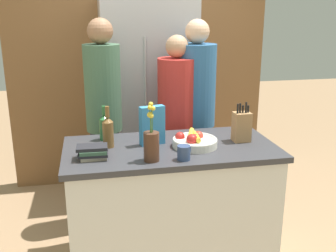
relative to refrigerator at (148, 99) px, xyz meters
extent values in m
cube|color=silver|center=(-0.03, -1.22, -0.53)|extent=(1.41, 0.71, 0.85)
cube|color=#38383D|center=(-0.03, -1.22, -0.09)|extent=(1.47, 0.74, 0.04)
cube|color=brown|center=(-0.03, 0.36, 0.34)|extent=(2.67, 0.12, 2.60)
cube|color=#B7B7BC|center=(0.00, 0.00, 0.00)|extent=(0.88, 0.60, 1.92)
cylinder|color=#B7B7BC|center=(-0.07, -0.31, 0.10)|extent=(0.02, 0.02, 1.05)
cylinder|color=silver|center=(0.14, -1.26, -0.04)|extent=(0.31, 0.31, 0.05)
torus|color=silver|center=(0.14, -1.26, -0.02)|extent=(0.31, 0.31, 0.02)
sphere|color=red|center=(0.17, -1.20, -0.01)|extent=(0.07, 0.07, 0.07)
sphere|color=red|center=(0.04, -1.19, -0.01)|extent=(0.07, 0.07, 0.07)
sphere|color=red|center=(0.14, -1.25, -0.01)|extent=(0.06, 0.06, 0.06)
sphere|color=red|center=(0.10, -1.30, 0.00)|extent=(0.08, 0.08, 0.08)
cylinder|color=yellow|center=(0.15, -1.26, 0.00)|extent=(0.05, 0.18, 0.03)
cylinder|color=yellow|center=(0.12, -1.22, 0.02)|extent=(0.09, 0.18, 0.03)
cube|color=#A87A4C|center=(0.50, -1.20, 0.04)|extent=(0.12, 0.10, 0.21)
cylinder|color=black|center=(0.46, -1.22, 0.17)|extent=(0.01, 0.01, 0.08)
cylinder|color=black|center=(0.48, -1.21, 0.18)|extent=(0.01, 0.01, 0.08)
cylinder|color=black|center=(0.50, -1.21, 0.17)|extent=(0.01, 0.01, 0.06)
cylinder|color=black|center=(0.52, -1.21, 0.18)|extent=(0.01, 0.01, 0.09)
cylinder|color=black|center=(0.54, -1.21, 0.17)|extent=(0.01, 0.01, 0.06)
cylinder|color=#4C2D1E|center=(-0.20, -1.46, 0.03)|extent=(0.10, 0.10, 0.19)
cylinder|color=#477538|center=(-0.19, -1.46, 0.20)|extent=(0.01, 0.02, 0.15)
sphere|color=gold|center=(-0.19, -1.46, 0.27)|extent=(0.03, 0.03, 0.03)
cylinder|color=#477538|center=(-0.20, -1.45, 0.21)|extent=(0.02, 0.01, 0.18)
sphere|color=gold|center=(-0.20, -1.45, 0.30)|extent=(0.03, 0.03, 0.03)
cylinder|color=#477538|center=(-0.20, -1.46, 0.17)|extent=(0.01, 0.01, 0.11)
sphere|color=gold|center=(-0.21, -1.45, 0.23)|extent=(0.04, 0.04, 0.04)
cylinder|color=#477538|center=(-0.21, -1.46, 0.20)|extent=(0.01, 0.01, 0.16)
sphere|color=gold|center=(-0.21, -1.46, 0.28)|extent=(0.03, 0.03, 0.03)
cylinder|color=#477538|center=(-0.20, -1.46, 0.17)|extent=(0.01, 0.01, 0.11)
sphere|color=gold|center=(-0.20, -1.46, 0.23)|extent=(0.03, 0.03, 0.03)
cube|color=teal|center=(-0.14, -1.15, 0.07)|extent=(0.18, 0.10, 0.28)
cylinder|color=#334770|center=(0.00, -1.48, -0.02)|extent=(0.08, 0.08, 0.09)
torus|color=#334770|center=(0.04, -1.45, -0.02)|extent=(0.06, 0.05, 0.06)
cube|color=#B7A88E|center=(-0.56, -1.34, -0.05)|extent=(0.17, 0.14, 0.02)
cube|color=#232328|center=(-0.56, -1.34, -0.03)|extent=(0.19, 0.16, 0.02)
cube|color=#3D6047|center=(-0.56, -1.35, -0.01)|extent=(0.17, 0.15, 0.02)
cube|color=#232328|center=(-0.56, -1.35, 0.01)|extent=(0.20, 0.13, 0.02)
cylinder|color=#286633|center=(-0.47, -0.98, 0.01)|extent=(0.08, 0.08, 0.16)
cone|color=#286633|center=(-0.47, -0.98, 0.10)|extent=(0.08, 0.08, 0.03)
cylinder|color=#286633|center=(-0.47, -0.98, 0.15)|extent=(0.03, 0.03, 0.07)
cylinder|color=brown|center=(-0.45, -1.15, 0.02)|extent=(0.08, 0.08, 0.18)
cone|color=brown|center=(-0.45, -1.15, 0.13)|extent=(0.08, 0.08, 0.03)
cylinder|color=brown|center=(-0.45, -1.15, 0.19)|extent=(0.03, 0.03, 0.08)
cube|color=#383842|center=(-0.45, -0.56, -0.54)|extent=(0.24, 0.18, 0.84)
cylinder|color=#42664C|center=(-0.45, -0.56, 0.23)|extent=(0.30, 0.30, 0.70)
sphere|color=#996B4C|center=(-0.45, -0.56, 0.69)|extent=(0.20, 0.20, 0.20)
cube|color=#383842|center=(0.16, -0.59, -0.57)|extent=(0.29, 0.23, 0.78)
cylinder|color=red|center=(0.16, -0.59, 0.14)|extent=(0.32, 0.32, 0.65)
sphere|color=tan|center=(0.16, -0.59, 0.56)|extent=(0.19, 0.19, 0.19)
cube|color=#383842|center=(0.34, -0.55, -0.54)|extent=(0.30, 0.25, 0.84)
cylinder|color=#2D6093|center=(0.34, -0.55, 0.23)|extent=(0.33, 0.33, 0.70)
sphere|color=#DBAD89|center=(0.34, -0.55, 0.68)|extent=(0.20, 0.20, 0.20)
camera|label=1|loc=(-0.56, -3.74, 0.85)|focal=42.00mm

